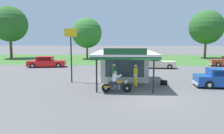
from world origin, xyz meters
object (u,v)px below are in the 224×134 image
at_px(gas_pump_offside, 135,77).
at_px(parked_car_back_row_left, 156,63).
at_px(spare_tire_stack, 164,83).
at_px(roadside_pole_sign, 71,46).
at_px(parked_car_back_row_centre_right, 46,62).
at_px(gas_pump_nearside, 114,76).
at_px(motorcycle_with_rider, 116,84).

height_order(gas_pump_offside, parked_car_back_row_left, gas_pump_offside).
bearing_deg(spare_tire_stack, roadside_pole_sign, 175.72).
distance_m(roadside_pole_sign, spare_tire_stack, 8.66).
height_order(parked_car_back_row_left, spare_tire_stack, parked_car_back_row_left).
bearing_deg(parked_car_back_row_left, gas_pump_offside, -106.15).
distance_m(parked_car_back_row_centre_right, spare_tire_stack, 18.38).
xyz_separation_m(gas_pump_nearside, gas_pump_offside, (1.73, -0.00, -0.03)).
relative_size(parked_car_back_row_left, parked_car_back_row_centre_right, 0.95).
distance_m(gas_pump_nearside, parked_car_back_row_left, 12.95).
bearing_deg(spare_tire_stack, gas_pump_offside, -160.25).
xyz_separation_m(parked_car_back_row_centre_right, roadside_pole_sign, (6.33, -10.81, 2.57)).
distance_m(parked_car_back_row_left, spare_tire_stack, 11.04).
bearing_deg(gas_pump_offside, motorcycle_with_rider, -126.46).
distance_m(motorcycle_with_rider, spare_tire_stack, 4.95).
bearing_deg(roadside_pole_sign, motorcycle_with_rider, -40.72).
distance_m(parked_car_back_row_left, roadside_pole_sign, 14.00).
relative_size(parked_car_back_row_left, spare_tire_stack, 8.83).
xyz_separation_m(parked_car_back_row_left, roadside_pole_sign, (-9.04, -10.38, 2.57)).
distance_m(parked_car_back_row_left, parked_car_back_row_centre_right, 15.37).
bearing_deg(gas_pump_nearside, parked_car_back_row_left, 66.47).
height_order(gas_pump_offside, spare_tire_stack, gas_pump_offside).
bearing_deg(gas_pump_offside, gas_pump_nearside, 180.00).
bearing_deg(gas_pump_offside, roadside_pole_sign, 165.10).
height_order(roadside_pole_sign, spare_tire_stack, roadside_pole_sign).
relative_size(gas_pump_nearside, motorcycle_with_rider, 0.88).
relative_size(gas_pump_offside, parked_car_back_row_left, 0.35).
xyz_separation_m(roadside_pole_sign, spare_tire_stack, (8.07, -0.60, -3.08)).
relative_size(gas_pump_nearside, gas_pump_offside, 1.03).
xyz_separation_m(gas_pump_offside, motorcycle_with_rider, (-1.50, -2.04, -0.18)).
height_order(gas_pump_offside, motorcycle_with_rider, gas_pump_offside).
relative_size(parked_car_back_row_centre_right, spare_tire_stack, 9.25).
bearing_deg(parked_car_back_row_centre_right, parked_car_back_row_left, -1.63).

